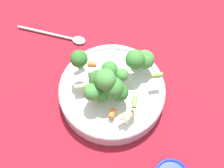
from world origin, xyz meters
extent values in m
plane|color=maroon|center=(0.00, 0.00, 0.00)|extent=(3.00, 3.00, 0.00)
cylinder|color=silver|center=(0.00, 0.00, 0.02)|extent=(0.25, 0.25, 0.04)
torus|color=silver|center=(0.00, 0.00, 0.04)|extent=(0.25, 0.25, 0.01)
cylinder|color=#8CB766|center=(0.03, 0.01, 0.05)|extent=(0.01, 0.01, 0.02)
sphere|color=#33722D|center=(0.03, 0.01, 0.08)|extent=(0.04, 0.04, 0.04)
cylinder|color=#8CB766|center=(0.02, -0.05, 0.07)|extent=(0.01, 0.01, 0.02)
sphere|color=#479342|center=(0.02, -0.05, 0.09)|extent=(0.04, 0.04, 0.04)
cylinder|color=#8CB766|center=(0.00, 0.02, 0.07)|extent=(0.01, 0.01, 0.01)
sphere|color=#479342|center=(0.00, 0.02, 0.09)|extent=(0.03, 0.03, 0.03)
cylinder|color=#8CB766|center=(0.03, -0.01, 0.07)|extent=(0.02, 0.02, 0.02)
sphere|color=#3D8438|center=(0.03, -0.01, 0.10)|extent=(0.05, 0.05, 0.05)
cylinder|color=#8CB766|center=(-0.03, 0.06, 0.07)|extent=(0.02, 0.02, 0.02)
sphere|color=#3D8438|center=(-0.03, 0.06, 0.10)|extent=(0.04, 0.04, 0.04)
cylinder|color=#8CB766|center=(0.01, -0.02, 0.09)|extent=(0.02, 0.02, 0.02)
sphere|color=#479342|center=(0.01, -0.02, 0.12)|extent=(0.05, 0.05, 0.05)
cylinder|color=#8CB766|center=(-0.02, 0.00, 0.08)|extent=(0.01, 0.01, 0.01)
sphere|color=#3D8438|center=(-0.02, 0.00, 0.10)|extent=(0.04, 0.04, 0.04)
cylinder|color=#8CB766|center=(-0.03, 0.09, 0.05)|extent=(0.02, 0.02, 0.01)
sphere|color=#479342|center=(-0.03, 0.09, 0.08)|extent=(0.05, 0.05, 0.05)
cylinder|color=#8CB766|center=(-0.05, -0.06, 0.09)|extent=(0.01, 0.01, 0.02)
sphere|color=#33722D|center=(-0.05, -0.06, 0.12)|extent=(0.04, 0.04, 0.04)
cylinder|color=#8CB766|center=(0.00, -0.03, 0.07)|extent=(0.02, 0.02, 0.02)
sphere|color=#33722D|center=(0.00, -0.03, 0.10)|extent=(0.05, 0.05, 0.05)
cylinder|color=#8CB766|center=(0.03, -0.03, 0.06)|extent=(0.01, 0.01, 0.02)
sphere|color=#3D8438|center=(0.03, -0.03, 0.08)|extent=(0.03, 0.03, 0.03)
cylinder|color=#729E4C|center=(0.07, 0.03, 0.09)|extent=(0.03, 0.02, 0.01)
cylinder|color=beige|center=(-0.01, -0.07, 0.07)|extent=(0.02, 0.03, 0.01)
cylinder|color=#729E4C|center=(-0.01, 0.02, 0.05)|extent=(0.02, 0.03, 0.01)
cylinder|color=orange|center=(-0.06, -0.03, 0.07)|extent=(0.02, 0.02, 0.01)
cylinder|color=orange|center=(0.06, -0.02, 0.05)|extent=(0.02, 0.02, 0.01)
cylinder|color=#729E4C|center=(0.02, 0.10, 0.08)|extent=(0.02, 0.03, 0.01)
cylinder|color=orange|center=(0.01, -0.04, 0.05)|extent=(0.02, 0.02, 0.01)
cylinder|color=beige|center=(0.01, -0.05, 0.06)|extent=(0.02, 0.02, 0.01)
cylinder|color=orange|center=(-0.08, -0.05, 0.08)|extent=(0.02, 0.03, 0.01)
cylinder|color=#729E4C|center=(-0.03, 0.06, 0.07)|extent=(0.03, 0.03, 0.01)
cylinder|color=beige|center=(0.08, 0.00, 0.07)|extent=(0.02, 0.02, 0.01)
cylinder|color=beige|center=(0.09, 0.01, 0.07)|extent=(0.03, 0.03, 0.01)
cylinder|color=silver|center=(-0.24, -0.12, 0.00)|extent=(0.09, 0.14, 0.01)
ellipsoid|color=silver|center=(-0.18, -0.04, 0.01)|extent=(0.04, 0.04, 0.01)
camera|label=1|loc=(0.32, -0.10, 0.69)|focal=50.00mm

